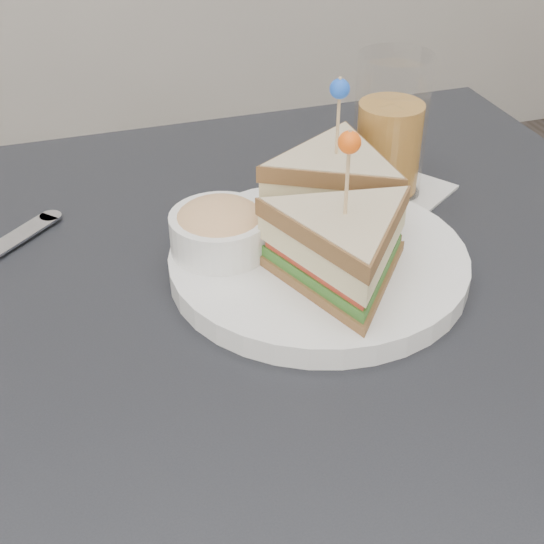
% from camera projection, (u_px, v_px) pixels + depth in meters
% --- Properties ---
extents(table, '(0.80, 0.80, 0.75)m').
position_uv_depth(table, '(264.00, 412.00, 0.60)').
color(table, black).
rests_on(table, ground).
extents(plate_meal, '(0.32, 0.32, 0.14)m').
position_uv_depth(plate_meal, '(322.00, 226.00, 0.61)').
color(plate_meal, white).
rests_on(plate_meal, table).
extents(drink_set, '(0.15, 0.15, 0.14)m').
position_uv_depth(drink_set, '(389.00, 135.00, 0.70)').
color(drink_set, silver).
rests_on(drink_set, table).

